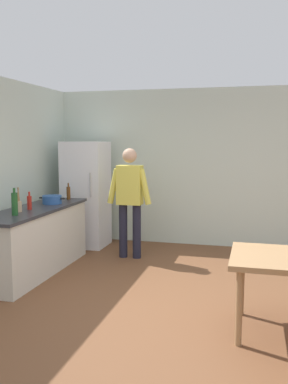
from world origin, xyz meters
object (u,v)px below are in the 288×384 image
refrigerator (86,194)px  person (130,195)px  bottle_wine_green (15,204)px  bottle_sauce_red (29,202)px  cooking_pot (52,200)px  bottle_beer_brown (68,193)px  utensil_jar (18,206)px

refrigerator → person: 1.10m
person → bottle_wine_green: size_ratio=5.00×
person → bottle_sauce_red: (-1.05, -1.16, 0.02)m
bottle_wine_green → cooking_pot: bearing=90.2°
bottle_beer_brown → bottle_sauce_red: bearing=-95.1°
cooking_pot → bottle_wine_green: (0.00, -1.00, 0.09)m
bottle_wine_green → person: bearing=58.1°
refrigerator → cooking_pot: (-0.05, -1.16, 0.06)m
person → cooking_pot: bearing=-148.8°
refrigerator → bottle_beer_brown: 0.70m
cooking_pot → utensil_jar: size_ratio=1.25×
refrigerator → cooking_pot: size_ratio=4.50×
bottle_beer_brown → utensil_jar: bearing=-96.4°
utensil_jar → bottle_wine_green: (0.10, -0.23, 0.07)m
cooking_pot → utensil_jar: (-0.10, -0.77, 0.02)m
refrigerator → person: (0.95, -0.55, 0.08)m
refrigerator → person: refrigerator is taller
refrigerator → cooking_pot: refrigerator is taller
utensil_jar → bottle_sauce_red: bearing=77.5°
person → cooking_pot: (-1.00, -0.61, -0.02)m
bottle_wine_green → bottle_sauce_red: bottle_wine_green is taller
person → bottle_beer_brown: bearing=-172.0°
refrigerator → utensil_jar: (-0.15, -1.93, 0.08)m
refrigerator → bottle_beer_brown: bearing=-90.7°
person → utensil_jar: size_ratio=5.31×
person → bottle_wine_green: person is taller
cooking_pot → utensil_jar: utensil_jar is taller
person → bottle_beer_brown: (-0.96, -0.13, 0.03)m
refrigerator → utensil_jar: refrigerator is taller
bottle_wine_green → utensil_jar: bearing=113.7°
bottle_sauce_red → refrigerator: bearing=86.6°
refrigerator → bottle_beer_brown: refrigerator is taller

